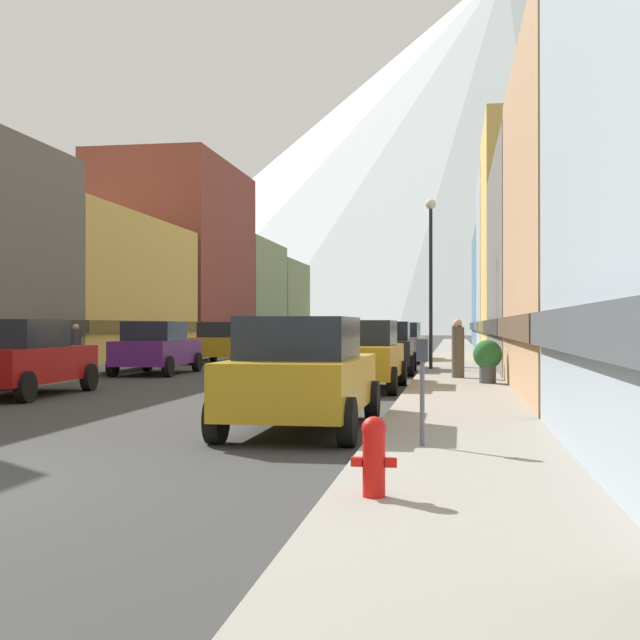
% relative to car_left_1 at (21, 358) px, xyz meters
% --- Properties ---
extents(sidewalk_left, '(2.50, 100.00, 0.15)m').
position_rel_car_left_1_xyz_m(sidewalk_left, '(-2.45, 24.37, -0.82)').
color(sidewalk_left, gray).
rests_on(sidewalk_left, ground).
extents(sidewalk_right, '(2.50, 100.00, 0.15)m').
position_rel_car_left_1_xyz_m(sidewalk_right, '(10.05, 24.37, -0.82)').
color(sidewalk_right, gray).
rests_on(sidewalk_right, ground).
extents(storefront_left_2, '(7.92, 13.75, 6.62)m').
position_rel_car_left_1_xyz_m(storefront_left_2, '(-7.51, 18.17, 2.29)').
color(storefront_left_2, '#D8B259').
rests_on(storefront_left_2, ground).
extents(storefront_left_3, '(7.60, 12.53, 11.67)m').
position_rel_car_left_1_xyz_m(storefront_left_3, '(-7.35, 31.89, 4.76)').
color(storefront_left_3, brown).
rests_on(storefront_left_3, ground).
extents(storefront_left_4, '(7.55, 10.93, 8.04)m').
position_rel_car_left_1_xyz_m(storefront_left_4, '(-7.33, 43.82, 2.97)').
color(storefront_left_4, '#8C9966').
rests_on(storefront_left_4, ground).
extents(storefront_left_5, '(8.00, 10.66, 7.35)m').
position_rel_car_left_1_xyz_m(storefront_left_5, '(-7.55, 54.93, 2.64)').
color(storefront_left_5, '#8C9966').
rests_on(storefront_left_5, ground).
extents(storefront_right_2, '(7.10, 11.32, 7.53)m').
position_rel_car_left_1_xyz_m(storefront_right_2, '(14.70, 11.92, 2.72)').
color(storefront_right_2, '#66605B').
rests_on(storefront_right_2, ground).
extents(storefront_right_3, '(10.13, 8.24, 11.02)m').
position_rel_car_left_1_xyz_m(storefront_right_3, '(16.22, 21.80, 4.43)').
color(storefront_right_3, '#D8B259').
rests_on(storefront_right_3, ground).
extents(storefront_right_4, '(7.00, 8.37, 10.31)m').
position_rel_car_left_1_xyz_m(storefront_right_4, '(14.65, 30.68, 4.08)').
color(storefront_right_4, '#99A5B2').
rests_on(storefront_right_4, ground).
extents(storefront_right_5, '(9.35, 13.05, 8.06)m').
position_rel_car_left_1_xyz_m(storefront_right_5, '(15.83, 41.79, 2.98)').
color(storefront_right_5, slate).
rests_on(storefront_right_5, ground).
extents(car_left_1, '(2.16, 4.45, 1.78)m').
position_rel_car_left_1_xyz_m(car_left_1, '(0.00, 0.00, 0.00)').
color(car_left_1, '#9E1111').
rests_on(car_left_1, ground).
extents(car_left_2, '(2.17, 4.45, 1.78)m').
position_rel_car_left_1_xyz_m(car_left_2, '(0.00, 8.86, 0.00)').
color(car_left_2, '#591E72').
rests_on(car_left_2, ground).
extents(car_left_3, '(2.10, 4.42, 1.78)m').
position_rel_car_left_1_xyz_m(car_left_3, '(-0.00, 17.02, 0.00)').
color(car_left_3, '#B28419').
rests_on(car_left_3, ground).
extents(car_right_0, '(2.08, 4.41, 1.78)m').
position_rel_car_left_1_xyz_m(car_right_0, '(7.60, -5.17, 0.00)').
color(car_right_0, '#B28419').
rests_on(car_right_0, ground).
extents(car_right_1, '(2.10, 4.42, 1.78)m').
position_rel_car_left_1_xyz_m(car_right_1, '(7.60, 3.31, 0.00)').
color(car_right_1, '#B28419').
rests_on(car_right_1, ground).
extents(car_right_2, '(2.13, 4.43, 1.78)m').
position_rel_car_left_1_xyz_m(car_right_2, '(7.60, 10.65, 0.00)').
color(car_right_2, black).
rests_on(car_right_2, ground).
extents(car_right_3, '(2.16, 4.45, 1.78)m').
position_rel_car_left_1_xyz_m(car_right_3, '(7.60, 19.21, 0.00)').
color(car_right_3, slate).
rests_on(car_right_3, ground).
extents(car_driving_0, '(2.06, 4.40, 1.78)m').
position_rel_car_left_1_xyz_m(car_driving_0, '(2.20, 32.53, 0.00)').
color(car_driving_0, '#19478C').
rests_on(car_driving_0, ground).
extents(car_driving_1, '(2.06, 4.40, 1.78)m').
position_rel_car_left_1_xyz_m(car_driving_1, '(2.20, 37.49, 0.00)').
color(car_driving_1, '#591E72').
rests_on(car_driving_1, ground).
extents(fire_hydrant_near, '(0.40, 0.22, 0.70)m').
position_rel_car_left_1_xyz_m(fire_hydrant_near, '(9.25, -10.67, -0.37)').
color(fire_hydrant_near, red).
rests_on(fire_hydrant_near, sidewalk_right).
extents(parking_meter_near, '(0.14, 0.10, 1.33)m').
position_rel_car_left_1_xyz_m(parking_meter_near, '(9.55, -7.51, 0.11)').
color(parking_meter_near, '#595960').
rests_on(parking_meter_near, sidewalk_right).
extents(potted_plant_0, '(0.75, 0.75, 1.12)m').
position_rel_car_left_1_xyz_m(potted_plant_0, '(10.80, 4.03, -0.09)').
color(potted_plant_0, '#4C4C51').
rests_on(potted_plant_0, sidewalk_right).
extents(pedestrian_0, '(0.36, 0.36, 1.73)m').
position_rel_car_left_1_xyz_m(pedestrian_0, '(10.05, 12.26, 0.05)').
color(pedestrian_0, brown).
rests_on(pedestrian_0, sidewalk_right).
extents(pedestrian_1, '(0.36, 0.36, 1.55)m').
position_rel_car_left_1_xyz_m(pedestrian_1, '(-2.45, 7.90, -0.04)').
color(pedestrian_1, '#333338').
rests_on(pedestrian_1, sidewalk_left).
extents(pedestrian_2, '(0.36, 0.36, 1.68)m').
position_rel_car_left_1_xyz_m(pedestrian_2, '(10.05, 6.18, 0.02)').
color(pedestrian_2, brown).
rests_on(pedestrian_2, sidewalk_right).
extents(streetlamp_right, '(0.36, 0.36, 5.86)m').
position_rel_car_left_1_xyz_m(streetlamp_right, '(9.15, 10.84, 3.09)').
color(streetlamp_right, black).
rests_on(streetlamp_right, sidewalk_right).
extents(mountain_backdrop, '(262.46, 262.46, 115.97)m').
position_rel_car_left_1_xyz_m(mountain_backdrop, '(25.93, 249.37, 57.08)').
color(mountain_backdrop, silver).
rests_on(mountain_backdrop, ground).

